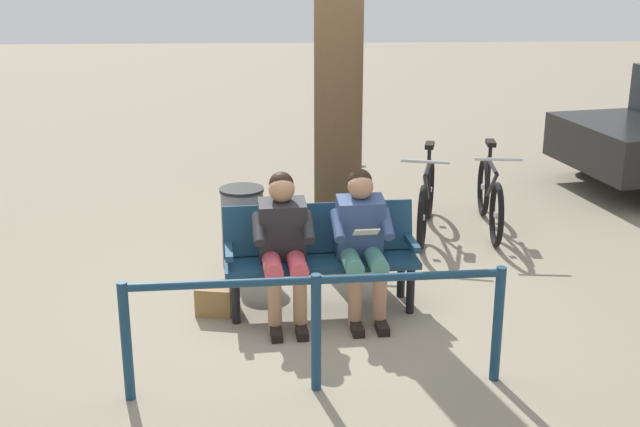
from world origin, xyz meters
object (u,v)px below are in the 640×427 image
Objects in this scene: litter_bin at (243,227)px; bicycle_orange at (347,204)px; bench at (320,249)px; bicycle_blue at (426,200)px; person_reading at (362,236)px; handbag at (214,302)px; tree_trunk at (338,81)px; bicycle_green at (490,197)px; person_companion at (283,240)px.

litter_bin is 1.31m from bicycle_orange.
bicycle_blue reaches higher than bench.
bicycle_orange is (-0.02, -1.87, -0.31)m from person_reading.
bicycle_orange is (-1.04, -0.80, -0.03)m from litter_bin.
litter_bin is at bearing -50.75° from bicycle_blue.
bicycle_orange reaches higher than litter_bin.
bench is 1.17m from litter_bin.
person_reading is 1.89m from bicycle_orange.
litter_bin is (1.02, -1.07, -0.28)m from person_reading.
bicycle_blue reaches higher than litter_bin.
handbag is 2.26m from tree_trunk.
bench reaches higher than litter_bin.
handbag is at bearing 5.17° from bench.
person_reading is at bearing 133.74° from litter_bin.
tree_trunk reaches higher than litter_bin.
bicycle_green reaches higher than handbag.
handbag is (1.21, 0.03, -0.54)m from person_reading.
person_companion reaches higher than handbag.
litter_bin is at bearing 1.19° from tree_trunk.
bicycle_green is 1.01× the size of bicycle_orange.
bicycle_blue is at bearing 109.11° from bicycle_orange.
litter_bin is at bearing -58.71° from bench.
handbag is at bearing -20.85° from bicycle_orange.
tree_trunk is at bearing -119.20° from person_companion.
person_companion is at bearing 26.99° from bench.
bicycle_blue is (0.70, 0.07, 0.00)m from bicycle_green.
tree_trunk is 1.61m from bicycle_orange.
person_reading is 1.00× the size of person_companion.
handbag is at bearing -8.28° from person_companion.
person_companion is at bearing -40.47° from bicycle_green.
tree_trunk is at bearing 1.60° from bicycle_orange.
person_companion is 2.06m from bicycle_orange.
tree_trunk is 4.54× the size of litter_bin.
person_companion is 1.66m from tree_trunk.
person_reading is 0.72× the size of bicycle_green.
bicycle_blue is at bearing -136.17° from handbag.
person_reading reaches higher than handbag.
bench is 2.11× the size of litter_bin.
litter_bin is at bearing -51.47° from person_reading.
person_reading is 1.55m from tree_trunk.
person_reading reaches higher than bench.
person_reading is 0.34× the size of tree_trunk.
bicycle_green reaches higher than bench.
person_reading and person_companion have the same top height.
bench is at bearing -38.94° from bicycle_green.
tree_trunk is 2.13× the size of bicycle_orange.
bicycle_blue is 0.99× the size of bicycle_orange.
person_reading reaches higher than litter_bin.
litter_bin reaches higher than handbag.
bicycle_green is at bearing -132.64° from person_reading.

